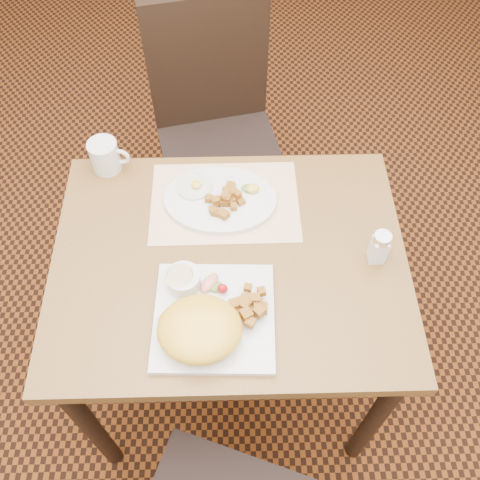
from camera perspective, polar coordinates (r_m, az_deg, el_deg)
name	(u,v)px	position (r m, az deg, el deg)	size (l,w,h in m)	color
ground	(233,368)	(2.02, -0.79, -13.45)	(8.00, 8.00, 0.00)	black
table	(230,280)	(1.44, -1.07, -4.30)	(0.90, 0.70, 0.75)	brown
chair_far	(216,124)	(1.97, -2.53, 12.27)	(0.50, 0.51, 0.97)	black
placemat	(225,202)	(1.46, -1.63, 4.08)	(0.40, 0.28, 0.00)	white
plate_square	(214,317)	(1.26, -2.77, -8.19)	(0.28, 0.28, 0.02)	silver
plate_oval	(220,200)	(1.45, -2.12, 4.31)	(0.30, 0.23, 0.02)	silver
hollandaise_mound	(199,329)	(1.21, -4.39, -9.45)	(0.19, 0.17, 0.07)	yellow
ramekin	(183,280)	(1.28, -6.08, -4.24)	(0.08, 0.08, 0.04)	silver
garnish_sq	(214,285)	(1.28, -2.79, -4.80)	(0.08, 0.07, 0.03)	#387223
fried_egg	(194,186)	(1.47, -4.89, 5.80)	(0.10, 0.10, 0.02)	white
garnish_ov	(251,188)	(1.45, 1.20, 5.54)	(0.05, 0.04, 0.02)	#387223
salt_shaker	(379,247)	(1.35, 14.62, -0.73)	(0.04, 0.04, 0.10)	white
coffee_mug	(106,156)	(1.55, -14.14, 8.70)	(0.11, 0.08, 0.09)	silver
home_fries_sq	(249,307)	(1.24, 0.98, -7.15)	(0.10, 0.11, 0.04)	#A7681A
home_fries_ov	(225,200)	(1.42, -1.57, 4.29)	(0.11, 0.12, 0.04)	#A7681A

